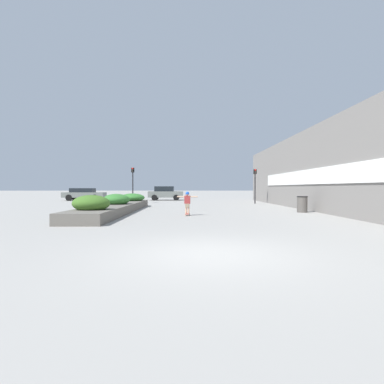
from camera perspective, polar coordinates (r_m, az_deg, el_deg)
The scene contains 11 objects.
ground_plane at distance 6.91m, azimuth 3.48°, elevation -11.65°, with size 300.00×300.00×0.00m, color gray.
building_wall_right at distance 19.19m, azimuth 24.33°, elevation 4.30°, with size 0.67×36.97×5.38m.
planter_box at distance 18.87m, azimuth -14.09°, elevation -2.50°, with size 1.95×13.51×1.16m.
skateboard at distance 16.04m, azimuth -0.89°, elevation -4.27°, with size 0.28×0.62×0.10m.
skateboarder at distance 15.99m, azimuth -0.89°, elevation -1.59°, with size 1.11×0.22×1.19m.
trash_bin at distance 19.28m, azimuth 20.25°, elevation -2.21°, with size 0.63×0.63×0.98m.
car_leftmost at distance 36.92m, azimuth -19.89°, elevation -0.34°, with size 4.73×1.85×1.44m.
car_center_left at distance 37.72m, azimuth 23.01°, elevation -0.39°, with size 4.26×2.00×1.38m.
car_center_right at distance 35.97m, azimuth -5.07°, elevation -0.19°, with size 4.11×1.99×1.66m.
traffic_light_left at distance 29.09m, azimuth -11.22°, elevation 2.45°, with size 0.28×0.30×3.41m.
traffic_light_right at distance 28.84m, azimuth 11.93°, elevation 2.26°, with size 0.28×0.30×3.24m.
Camera 1 is at (-0.49, -6.73, 1.49)m, focal length 28.00 mm.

